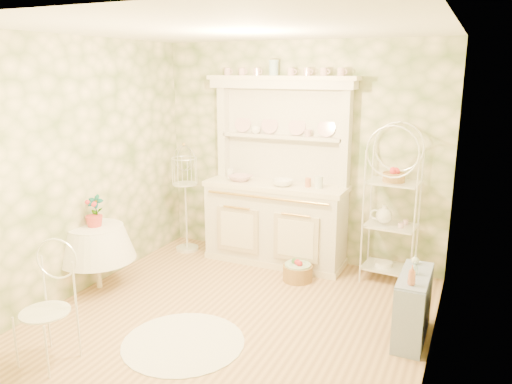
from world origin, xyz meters
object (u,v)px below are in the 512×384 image
at_px(kitchen_dresser, 276,172).
at_px(floor_basket, 298,271).
at_px(round_table, 97,258).
at_px(side_shelf, 413,307).
at_px(cafe_chair, 46,317).
at_px(birdcage_stand, 186,196).
at_px(bakers_rack, 392,202).

xyz_separation_m(kitchen_dresser, floor_basket, (0.46, -0.44, -1.03)).
bearing_deg(round_table, side_shelf, 5.65).
bearing_deg(floor_basket, round_table, -150.57).
distance_m(kitchen_dresser, side_shelf, 2.35).
xyz_separation_m(cafe_chair, birdcage_stand, (-0.38, 2.73, 0.34)).
xyz_separation_m(side_shelf, round_table, (-3.31, -0.33, 0.05)).
bearing_deg(cafe_chair, round_table, 97.77).
bearing_deg(bakers_rack, kitchen_dresser, -174.95).
relative_size(kitchen_dresser, round_table, 3.27).
height_order(kitchen_dresser, floor_basket, kitchen_dresser).
height_order(bakers_rack, round_table, bakers_rack).
bearing_deg(side_shelf, bakers_rack, 111.66).
distance_m(kitchen_dresser, bakers_rack, 1.41).
distance_m(kitchen_dresser, cafe_chair, 3.06).
bearing_deg(floor_basket, birdcage_stand, 169.04).
relative_size(side_shelf, floor_basket, 2.01).
bearing_deg(kitchen_dresser, floor_basket, -43.78).
distance_m(cafe_chair, birdcage_stand, 2.78).
xyz_separation_m(bakers_rack, cafe_chair, (-2.24, -2.86, -0.52)).
relative_size(birdcage_stand, floor_basket, 4.25).
bearing_deg(side_shelf, cafe_chair, -146.14).
relative_size(bakers_rack, birdcage_stand, 1.24).
height_order(kitchen_dresser, bakers_rack, kitchen_dresser).
relative_size(round_table, cafe_chair, 0.85).
height_order(birdcage_stand, floor_basket, birdcage_stand).
relative_size(side_shelf, cafe_chair, 0.86).
bearing_deg(bakers_rack, cafe_chair, -123.43).
bearing_deg(round_table, birdcage_stand, 79.99).
bearing_deg(cafe_chair, side_shelf, 13.46).
distance_m(round_table, floor_basket, 2.24).
height_order(side_shelf, round_table, round_table).
height_order(side_shelf, cafe_chair, cafe_chair).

